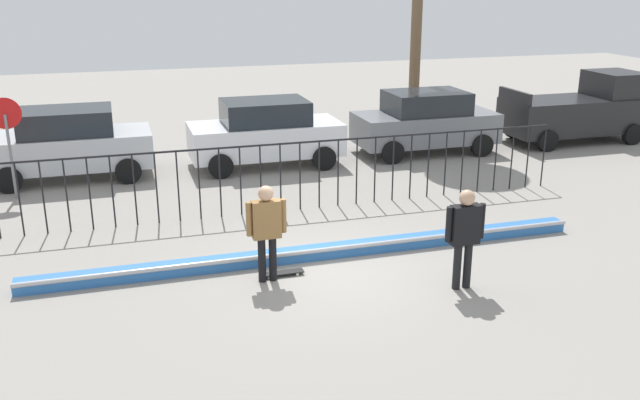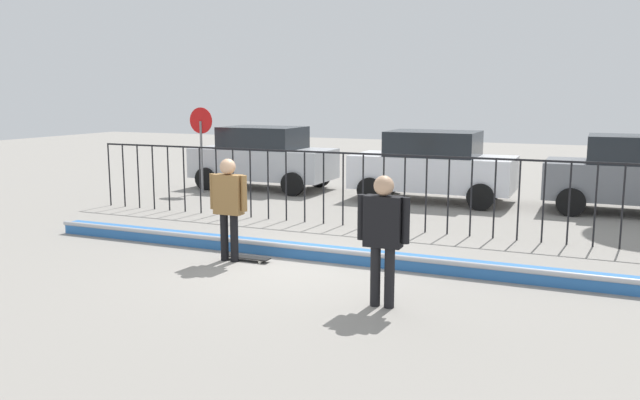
{
  "view_description": "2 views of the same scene",
  "coord_description": "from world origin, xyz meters",
  "px_view_note": "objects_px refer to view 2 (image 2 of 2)",
  "views": [
    {
      "loc": [
        -3.53,
        -11.35,
        5.28
      ],
      "look_at": [
        0.26,
        1.21,
        0.97
      ],
      "focal_mm": 38.65,
      "sensor_mm": 36.0,
      "label": 1
    },
    {
      "loc": [
        4.68,
        -9.62,
        2.89
      ],
      "look_at": [
        -0.08,
        1.34,
        0.92
      ],
      "focal_mm": 36.28,
      "sensor_mm": 36.0,
      "label": 2
    }
  ],
  "objects_px": {
    "parked_car_silver": "(263,157)",
    "parked_car_white": "(433,165)",
    "skateboarder": "(228,200)",
    "stop_sign": "(201,138)",
    "skateboard": "(248,258)",
    "camera_operator": "(383,229)",
    "parked_car_gray": "(639,174)"
  },
  "relations": [
    {
      "from": "parked_car_white",
      "to": "camera_operator",
      "type": "bearing_deg",
      "value": -76.96
    },
    {
      "from": "skateboarder",
      "to": "parked_car_silver",
      "type": "xyz_separation_m",
      "value": [
        -3.64,
        7.98,
        -0.11
      ]
    },
    {
      "from": "skateboarder",
      "to": "camera_operator",
      "type": "bearing_deg",
      "value": 8.33
    },
    {
      "from": "skateboard",
      "to": "stop_sign",
      "type": "bearing_deg",
      "value": 118.17
    },
    {
      "from": "skateboarder",
      "to": "stop_sign",
      "type": "relative_size",
      "value": 0.72
    },
    {
      "from": "skateboarder",
      "to": "parked_car_white",
      "type": "distance_m",
      "value": 7.92
    },
    {
      "from": "skateboarder",
      "to": "parked_car_silver",
      "type": "bearing_deg",
      "value": 144.67
    },
    {
      "from": "parked_car_silver",
      "to": "parked_car_gray",
      "type": "distance_m",
      "value": 10.37
    },
    {
      "from": "camera_operator",
      "to": "stop_sign",
      "type": "bearing_deg",
      "value": -32.49
    },
    {
      "from": "skateboard",
      "to": "skateboarder",
      "type": "bearing_deg",
      "value": -167.57
    },
    {
      "from": "parked_car_silver",
      "to": "stop_sign",
      "type": "bearing_deg",
      "value": -130.78
    },
    {
      "from": "skateboarder",
      "to": "stop_sign",
      "type": "height_order",
      "value": "stop_sign"
    },
    {
      "from": "skateboard",
      "to": "parked_car_silver",
      "type": "distance_m",
      "value": 8.83
    },
    {
      "from": "camera_operator",
      "to": "stop_sign",
      "type": "height_order",
      "value": "stop_sign"
    },
    {
      "from": "skateboarder",
      "to": "camera_operator",
      "type": "relative_size",
      "value": 0.99
    },
    {
      "from": "skateboarder",
      "to": "stop_sign",
      "type": "bearing_deg",
      "value": 157.03
    },
    {
      "from": "parked_car_silver",
      "to": "parked_car_gray",
      "type": "xyz_separation_m",
      "value": [
        10.37,
        -0.16,
        0.0
      ]
    },
    {
      "from": "skateboard",
      "to": "stop_sign",
      "type": "height_order",
      "value": "stop_sign"
    },
    {
      "from": "parked_car_silver",
      "to": "parked_car_white",
      "type": "xyz_separation_m",
      "value": [
        5.34,
        -0.24,
        0.0
      ]
    },
    {
      "from": "parked_car_gray",
      "to": "stop_sign",
      "type": "relative_size",
      "value": 1.72
    },
    {
      "from": "parked_car_gray",
      "to": "camera_operator",
      "type": "bearing_deg",
      "value": -115.5
    },
    {
      "from": "parked_car_silver",
      "to": "stop_sign",
      "type": "relative_size",
      "value": 1.72
    },
    {
      "from": "skateboarder",
      "to": "stop_sign",
      "type": "xyz_separation_m",
      "value": [
        -4.9,
        6.53,
        0.54
      ]
    },
    {
      "from": "skateboarder",
      "to": "parked_car_gray",
      "type": "height_order",
      "value": "parked_car_gray"
    },
    {
      "from": "camera_operator",
      "to": "parked_car_silver",
      "type": "distance_m",
      "value": 11.52
    },
    {
      "from": "skateboarder",
      "to": "skateboard",
      "type": "bearing_deg",
      "value": 53.48
    },
    {
      "from": "skateboarder",
      "to": "parked_car_gray",
      "type": "bearing_deg",
      "value": 79.4
    },
    {
      "from": "skateboarder",
      "to": "camera_operator",
      "type": "xyz_separation_m",
      "value": [
        3.21,
        -1.28,
        0.01
      ]
    },
    {
      "from": "skateboard",
      "to": "parked_car_gray",
      "type": "relative_size",
      "value": 0.19
    },
    {
      "from": "skateboard",
      "to": "camera_operator",
      "type": "relative_size",
      "value": 0.44
    },
    {
      "from": "parked_car_silver",
      "to": "parked_car_white",
      "type": "height_order",
      "value": "same"
    },
    {
      "from": "skateboarder",
      "to": "parked_car_gray",
      "type": "xyz_separation_m",
      "value": [
        6.73,
        7.82,
        -0.11
      ]
    }
  ]
}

